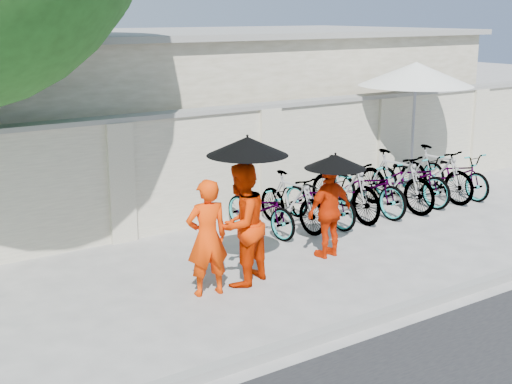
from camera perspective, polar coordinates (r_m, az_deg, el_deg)
ground at (r=10.13m, az=1.95°, el=-7.39°), size 80.00×80.00×0.00m
kerb at (r=8.91m, az=8.58°, el=-10.26°), size 40.00×0.16×0.12m
compound_wall at (r=12.92m, az=-2.90°, el=2.00°), size 20.00×0.30×2.00m
building_behind at (r=16.57m, az=-6.95°, el=6.72°), size 14.00×6.00×3.20m
monk_left at (r=9.54m, az=-3.93°, el=-3.67°), size 0.64×0.48×1.61m
monk_center at (r=9.88m, az=-1.18°, el=-2.59°), size 1.03×0.93×1.74m
parasol_center at (r=9.58m, az=-0.69°, el=3.69°), size 1.11×1.11×1.12m
monk_right at (r=11.09m, az=5.90°, el=-1.51°), size 0.89×0.43×1.48m
parasol_right at (r=10.86m, az=6.36°, el=2.45°), size 0.94×0.94×0.80m
patio_umbrella at (r=14.86m, az=12.67°, el=9.09°), size 2.54×2.54×2.76m
bike_0 at (r=12.25m, az=0.39°, el=-1.34°), size 0.80×1.75×0.89m
bike_1 at (r=12.51m, az=2.89°, el=-0.74°), size 0.62×1.72×1.01m
bike_2 at (r=12.86m, az=5.11°, el=-0.55°), size 0.80×1.82×0.93m
bike_3 at (r=13.22m, az=7.12°, el=0.29°), size 0.55×1.91×1.14m
bike_4 at (r=13.65m, az=8.95°, el=0.39°), size 0.78×1.97×1.02m
bike_5 at (r=13.97m, az=11.08°, el=0.90°), size 0.68×1.95×1.15m
bike_6 at (r=14.53m, az=12.26°, el=1.07°), size 0.86×1.99×1.01m
bike_7 at (r=14.88m, az=14.21°, el=1.45°), size 0.64×1.87×1.11m
bike_8 at (r=15.35m, az=15.67°, el=1.42°), size 0.68×1.81×0.94m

